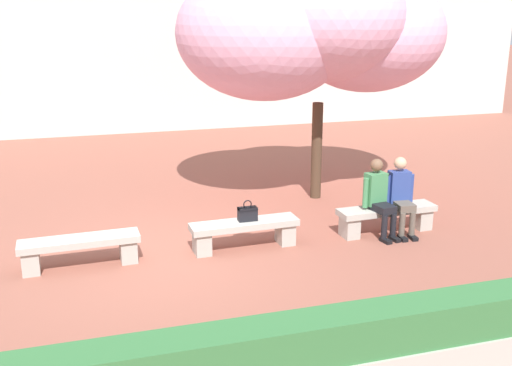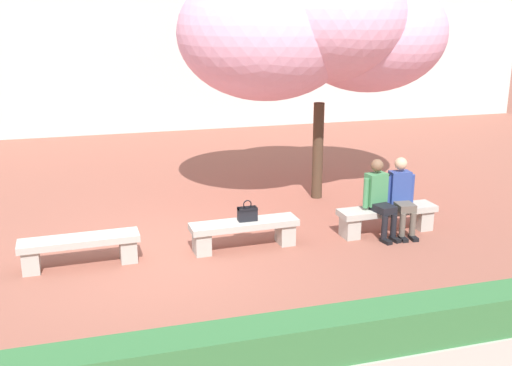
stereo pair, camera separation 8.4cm
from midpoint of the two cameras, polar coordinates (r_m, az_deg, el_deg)
The scene contains 8 objects.
ground_plane at distance 9.33m, azimuth -8.81°, elevation -6.97°, with size 100.00×100.00×0.00m, color #8E5142.
stone_bench_near_west at distance 9.15m, azimuth -16.67°, elevation -5.90°, with size 1.73×0.47×0.45m.
stone_bench_center at distance 9.44m, azimuth -1.36°, elevation -4.53°, with size 1.73×0.47×0.45m.
stone_bench_near_east at distance 10.34m, azimuth 12.10°, elevation -3.04°, with size 1.73×0.47×0.45m.
person_seated_left at distance 10.08m, azimuth 11.36°, elevation -1.11°, with size 0.50×0.72×1.29m.
person_seated_right at distance 10.27m, azimuth 13.40°, elevation -0.91°, with size 0.51×0.70×1.29m.
handbag at distance 9.38m, azimuth -1.07°, elevation -2.86°, with size 0.30×0.15×0.34m.
cherry_tree_main at distance 11.66m, azimuth 5.34°, elevation 14.47°, with size 5.27×3.43×4.67m.
Camera 1 is at (-1.11, -8.52, 3.61)m, focal length 42.00 mm.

